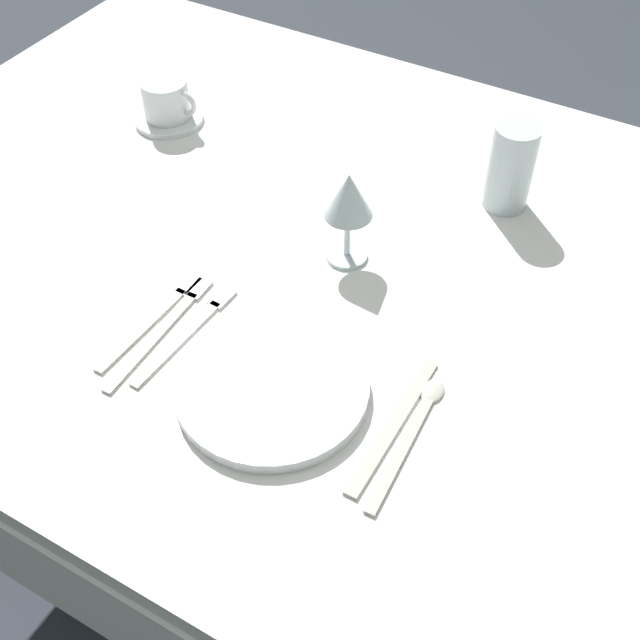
# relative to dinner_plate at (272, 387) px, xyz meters

# --- Properties ---
(ground_plane) EXTENTS (6.00, 6.00, 0.00)m
(ground_plane) POSITION_rel_dinner_plate_xyz_m (0.03, 0.26, -0.75)
(ground_plane) COLOR #383D47
(dining_table) EXTENTS (1.80, 1.11, 0.74)m
(dining_table) POSITION_rel_dinner_plate_xyz_m (0.03, 0.26, -0.09)
(dining_table) COLOR white
(dining_table) RESTS_ON ground
(dinner_plate) EXTENTS (0.24, 0.24, 0.02)m
(dinner_plate) POSITION_rel_dinner_plate_xyz_m (0.00, 0.00, 0.00)
(dinner_plate) COLOR white
(dinner_plate) RESTS_ON dining_table
(fork_outer) EXTENTS (0.03, 0.21, 0.00)m
(fork_outer) POSITION_rel_dinner_plate_xyz_m (-0.15, 0.03, -0.01)
(fork_outer) COLOR beige
(fork_outer) RESTS_ON dining_table
(fork_inner) EXTENTS (0.02, 0.23, 0.00)m
(fork_inner) POSITION_rel_dinner_plate_xyz_m (-0.18, 0.02, -0.01)
(fork_inner) COLOR beige
(fork_inner) RESTS_ON dining_table
(fork_salad) EXTENTS (0.03, 0.21, 0.00)m
(fork_salad) POSITION_rel_dinner_plate_xyz_m (-0.21, 0.03, -0.01)
(fork_salad) COLOR beige
(fork_salad) RESTS_ON dining_table
(dinner_knife) EXTENTS (0.02, 0.23, 0.00)m
(dinner_knife) POSITION_rel_dinner_plate_xyz_m (0.15, 0.02, -0.01)
(dinner_knife) COLOR beige
(dinner_knife) RESTS_ON dining_table
(spoon_soup) EXTENTS (0.03, 0.21, 0.01)m
(spoon_soup) POSITION_rel_dinner_plate_xyz_m (0.18, 0.04, -0.01)
(spoon_soup) COLOR beige
(spoon_soup) RESTS_ON dining_table
(saucer_left) EXTENTS (0.12, 0.12, 0.01)m
(saucer_left) POSITION_rel_dinner_plate_xyz_m (-0.48, 0.42, -0.00)
(saucer_left) COLOR white
(saucer_left) RESTS_ON dining_table
(coffee_cup_left) EXTENTS (0.10, 0.08, 0.07)m
(coffee_cup_left) POSITION_rel_dinner_plate_xyz_m (-0.47, 0.42, 0.04)
(coffee_cup_left) COLOR white
(coffee_cup_left) RESTS_ON saucer_left
(wine_glass_centre) EXTENTS (0.07, 0.07, 0.15)m
(wine_glass_centre) POSITION_rel_dinner_plate_xyz_m (-0.04, 0.27, 0.10)
(wine_glass_centre) COLOR silver
(wine_glass_centre) RESTS_ON dining_table
(drink_tumbler) EXTENTS (0.07, 0.07, 0.14)m
(drink_tumbler) POSITION_rel_dinner_plate_xyz_m (0.12, 0.49, 0.06)
(drink_tumbler) COLOR silver
(drink_tumbler) RESTS_ON dining_table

